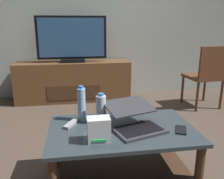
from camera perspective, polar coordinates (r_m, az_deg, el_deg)
name	(u,v)px	position (r m, az deg, el deg)	size (l,w,h in m)	color
ground_plane	(117,163)	(2.16, 1.21, -17.17)	(7.68, 7.68, 0.00)	#4C3D33
back_wall	(94,8)	(3.96, -4.45, 19.00)	(6.40, 0.12, 2.80)	#A8B2A8
coffee_table	(122,146)	(1.79, 2.31, -13.34)	(1.04, 0.64, 0.44)	#2D383D
media_cabinet	(74,81)	(3.72, -9.18, 1.99)	(1.72, 0.43, 0.60)	brown
television	(72,40)	(3.60, -9.61, 11.58)	(1.02, 0.20, 0.67)	black
dining_chair	(207,74)	(3.53, 21.78, 3.53)	(0.48, 0.48, 0.88)	#59331E
laptop	(135,120)	(1.71, 5.48, -7.28)	(0.44, 0.47, 0.17)	#333338
router_box	(99,130)	(1.52, -3.20, -9.57)	(0.14, 0.10, 0.16)	silver
water_bottle_near	(101,109)	(1.77, -2.65, -4.76)	(0.07, 0.07, 0.23)	silver
water_bottle_far	(82,104)	(1.83, -7.33, -3.48)	(0.06, 0.06, 0.27)	#99C6E5
cell_phone	(181,130)	(1.76, 16.24, -9.28)	(0.07, 0.14, 0.01)	black
tv_remote	(71,124)	(1.79, -9.81, -8.14)	(0.04, 0.16, 0.02)	#99999E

